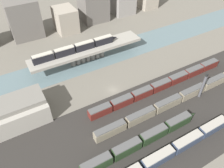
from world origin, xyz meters
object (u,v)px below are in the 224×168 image
object	(u,v)px
train_yard_far	(183,96)
train_yard_outer	(163,84)
warehouse_building	(18,111)
train_yard_near	(177,148)
signal_tower	(203,86)
train_on_bridge	(77,48)
train_yard_mid	(143,140)

from	to	relation	value
train_yard_far	train_yard_outer	distance (m)	10.15
train_yard_far	warehouse_building	bearing A→B (deg)	159.27
train_yard_near	signal_tower	world-z (taller)	signal_tower
train_yard_outer	signal_tower	world-z (taller)	signal_tower
train_on_bridge	train_yard_far	bearing A→B (deg)	-58.89
warehouse_building	signal_tower	bearing A→B (deg)	-20.16
train_on_bridge	train_yard_near	distance (m)	62.85
train_on_bridge	train_yard_mid	world-z (taller)	train_on_bridge
train_yard_outer	train_yard_mid	bearing A→B (deg)	-141.99
train_yard_mid	warehouse_building	size ratio (longest dim) A/B	2.27
train_on_bridge	signal_tower	size ratio (longest dim) A/B	3.57
train_yard_far	signal_tower	distance (m)	8.95
train_yard_near	signal_tower	size ratio (longest dim) A/B	4.33
train_on_bridge	warehouse_building	bearing A→B (deg)	-146.36
train_yard_far	train_on_bridge	bearing A→B (deg)	121.11
train_on_bridge	train_yard_far	size ratio (longest dim) A/B	0.53
train_on_bridge	train_yard_far	xyz separation A→B (m)	(27.17, -45.02, -7.00)
train_on_bridge	train_yard_mid	size ratio (longest dim) A/B	0.92
train_yard_far	train_yard_outer	xyz separation A→B (m)	(-2.13, 9.93, -0.12)
train_yard_outer	signal_tower	xyz separation A→B (m)	(9.85, -12.09, 4.11)
train_yard_outer	train_yard_near	bearing A→B (deg)	-121.58
train_on_bridge	train_yard_near	bearing A→B (deg)	-82.09
train_yard_near	train_yard_outer	world-z (taller)	train_yard_near
train_on_bridge	train_yard_far	distance (m)	53.05
train_on_bridge	signal_tower	distance (m)	58.75
train_yard_mid	train_yard_far	size ratio (longest dim) A/B	0.57
train_yard_far	warehouse_building	distance (m)	64.70
train_yard_mid	train_on_bridge	bearing A→B (deg)	90.84
train_on_bridge	train_yard_near	world-z (taller)	train_on_bridge
train_yard_near	train_yard_far	world-z (taller)	train_yard_far
train_on_bridge	warehouse_building	distance (m)	40.20
train_yard_outer	signal_tower	bearing A→B (deg)	-50.82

